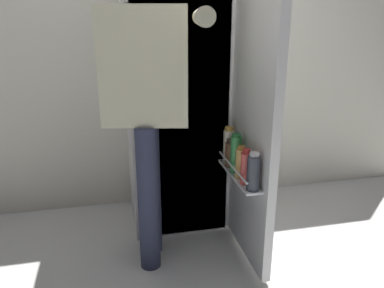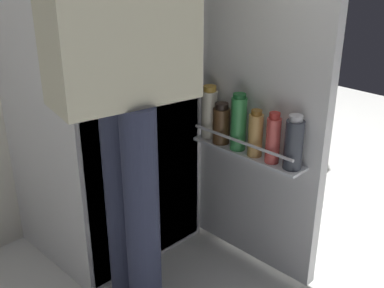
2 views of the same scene
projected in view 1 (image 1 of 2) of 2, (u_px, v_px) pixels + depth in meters
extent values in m
plane|color=silver|center=(191.00, 256.00, 2.37)|extent=(6.15, 6.15, 0.00)
cube|color=silver|center=(166.00, 48.00, 2.80)|extent=(4.40, 0.10, 2.42)
cube|color=white|center=(174.00, 98.00, 2.58)|extent=(0.64, 0.58, 1.80)
cube|color=white|center=(182.00, 107.00, 2.32)|extent=(0.60, 0.01, 1.76)
cube|color=white|center=(181.00, 97.00, 2.34)|extent=(0.56, 0.09, 0.01)
cube|color=white|center=(254.00, 116.00, 2.10)|extent=(0.05, 0.61, 1.75)
cube|color=white|center=(239.00, 175.00, 2.20)|extent=(0.10, 0.51, 0.01)
cylinder|color=silver|center=(232.00, 166.00, 2.17)|extent=(0.01, 0.49, 0.01)
cylinder|color=green|center=(236.00, 154.00, 2.20)|extent=(0.06, 0.06, 0.22)
cylinder|color=#195B28|center=(237.00, 135.00, 2.16)|extent=(0.05, 0.05, 0.02)
cylinder|color=brown|center=(231.00, 155.00, 2.29)|extent=(0.07, 0.07, 0.15)
cylinder|color=black|center=(231.00, 141.00, 2.27)|extent=(0.06, 0.06, 0.02)
cylinder|color=#DB4C47|center=(246.00, 168.00, 2.05)|extent=(0.06, 0.06, 0.18)
cylinder|color=#B22D28|center=(246.00, 151.00, 2.01)|extent=(0.04, 0.04, 0.02)
cylinder|color=tan|center=(241.00, 164.00, 2.13)|extent=(0.06, 0.06, 0.17)
cylinder|color=#996623|center=(241.00, 148.00, 2.09)|extent=(0.04, 0.04, 0.02)
cylinder|color=#EDE5CC|center=(229.00, 146.00, 2.36)|extent=(0.07, 0.07, 0.21)
cylinder|color=#B78933|center=(229.00, 129.00, 2.32)|extent=(0.05, 0.05, 0.02)
cylinder|color=#333842|center=(253.00, 173.00, 1.97)|extent=(0.07, 0.07, 0.19)
cylinder|color=silver|center=(254.00, 155.00, 1.94)|extent=(0.05, 0.05, 0.02)
cylinder|color=#2D334C|center=(151.00, 188.00, 2.30)|extent=(0.12, 0.12, 0.87)
cylinder|color=#2D334C|center=(148.00, 200.00, 2.15)|extent=(0.12, 0.12, 0.87)
cube|color=beige|center=(144.00, 66.00, 1.99)|extent=(0.49, 0.31, 0.62)
cylinder|color=beige|center=(149.00, 65.00, 2.21)|extent=(0.08, 0.08, 0.58)
cylinder|color=beige|center=(202.00, 17.00, 1.70)|extent=(0.19, 0.58, 0.08)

